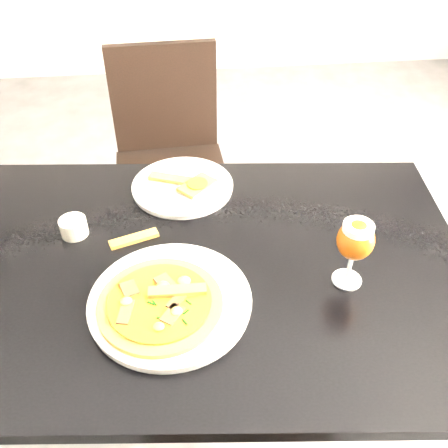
{
  "coord_description": "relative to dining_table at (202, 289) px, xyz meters",
  "views": [
    {
      "loc": [
        -0.0,
        -0.63,
        1.54
      ],
      "look_at": [
        0.09,
        0.2,
        0.83
      ],
      "focal_mm": 40.0,
      "sensor_mm": 36.0,
      "label": 1
    }
  ],
  "objects": [
    {
      "name": "dining_table",
      "position": [
        0.0,
        0.0,
        0.0
      ],
      "size": [
        1.27,
        0.91,
        0.75
      ],
      "rotation": [
        0.0,
        0.0,
        -0.1
      ],
      "color": "black",
      "rests_on": "ground"
    },
    {
      "name": "chair_far",
      "position": [
        -0.07,
        0.83,
        -0.16
      ],
      "size": [
        0.43,
        0.43,
        0.9
      ],
      "rotation": [
        0.0,
        0.0,
        0.05
      ],
      "color": "black",
      "rests_on": "ground"
    },
    {
      "name": "plate_main",
      "position": [
        -0.07,
        -0.12,
        0.1
      ],
      "size": [
        0.36,
        0.36,
        0.02
      ],
      "primitive_type": "cylinder",
      "rotation": [
        0.0,
        0.0,
        -0.09
      ],
      "color": "silver",
      "rests_on": "dining_table"
    },
    {
      "name": "pizza",
      "position": [
        -0.09,
        -0.13,
        0.12
      ],
      "size": [
        0.25,
        0.25,
        0.03
      ],
      "rotation": [
        0.0,
        0.0,
        -0.33
      ],
      "color": "olive",
      "rests_on": "plate_main"
    },
    {
      "name": "plate_second",
      "position": [
        -0.03,
        0.28,
        0.1
      ],
      "size": [
        0.32,
        0.32,
        0.01
      ],
      "primitive_type": "cylinder",
      "rotation": [
        0.0,
        0.0,
        0.25
      ],
      "color": "silver",
      "rests_on": "dining_table"
    },
    {
      "name": "crust_scraps",
      "position": [
        -0.01,
        0.28,
        0.11
      ],
      "size": [
        0.18,
        0.13,
        0.01
      ],
      "rotation": [
        0.0,
        0.0,
        0.07
      ],
      "color": "olive",
      "rests_on": "plate_second"
    },
    {
      "name": "loose_crust",
      "position": [
        -0.15,
        0.09,
        0.09
      ],
      "size": [
        0.12,
        0.06,
        0.01
      ],
      "primitive_type": "cube",
      "rotation": [
        0.0,
        0.0,
        0.33
      ],
      "color": "olive",
      "rests_on": "dining_table"
    },
    {
      "name": "sauce_cup",
      "position": [
        -0.29,
        0.13,
        0.11
      ],
      "size": [
        0.06,
        0.06,
        0.04
      ],
      "color": "beige",
      "rests_on": "dining_table"
    },
    {
      "name": "beer_glass",
      "position": [
        0.31,
        -0.09,
        0.21
      ],
      "size": [
        0.08,
        0.08,
        0.16
      ],
      "color": "silver",
      "rests_on": "dining_table"
    }
  ]
}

